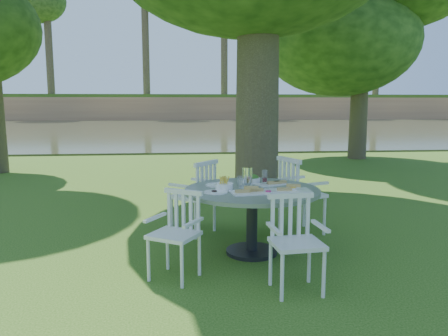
# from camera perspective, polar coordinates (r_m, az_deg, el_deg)

# --- Properties ---
(ground) EXTENTS (140.00, 140.00, 0.00)m
(ground) POSITION_cam_1_polar(r_m,az_deg,el_deg) (5.31, 0.22, -9.43)
(ground) COLOR #21430D
(ground) RESTS_ON ground
(table) EXTENTS (1.45, 1.45, 0.72)m
(table) POSITION_cam_1_polar(r_m,az_deg,el_deg) (4.73, 3.69, -4.27)
(table) COLOR black
(table) RESTS_ON ground
(chair_ne) EXTENTS (0.59, 0.61, 0.97)m
(chair_ne) POSITION_cam_1_polar(r_m,az_deg,el_deg) (5.52, 9.37, -2.77)
(chair_ne) COLOR silver
(chair_ne) RESTS_ON ground
(chair_nw) EXTENTS (0.63, 0.64, 0.93)m
(chair_nw) POSITION_cam_1_polar(r_m,az_deg,el_deg) (5.45, -3.27, -3.07)
(chair_nw) COLOR silver
(chair_nw) RESTS_ON ground
(chair_sw) EXTENTS (0.55, 0.54, 0.81)m
(chair_sw) POSITION_cam_1_polar(r_m,az_deg,el_deg) (4.17, -5.97, -7.63)
(chair_sw) COLOR silver
(chair_sw) RESTS_ON ground
(chair_se) EXTENTS (0.45, 0.43, 0.83)m
(chair_se) POSITION_cam_1_polar(r_m,az_deg,el_deg) (3.93, 9.10, -8.54)
(chair_se) COLOR silver
(chair_se) RESTS_ON ground
(tableware) EXTENTS (1.11, 0.82, 0.22)m
(tableware) POSITION_cam_1_polar(r_m,az_deg,el_deg) (4.74, 3.27, -2.16)
(tableware) COLOR white
(tableware) RESTS_ON table
(river) EXTENTS (100.00, 28.00, 0.12)m
(river) POSITION_cam_1_polar(r_m,az_deg,el_deg) (28.08, -4.75, 5.08)
(river) COLOR #353821
(river) RESTS_ON ground
(far_bank) EXTENTS (100.00, 18.00, 15.20)m
(far_bank) POSITION_cam_1_polar(r_m,az_deg,el_deg) (46.49, -4.97, 15.35)
(far_bank) COLOR #A4704C
(far_bank) RESTS_ON ground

